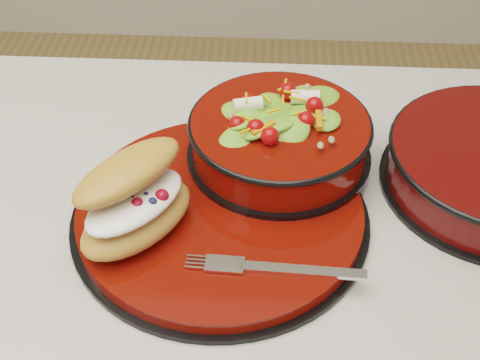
{
  "coord_description": "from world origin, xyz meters",
  "views": [
    {
      "loc": [
        0.2,
        -0.44,
        1.41
      ],
      "look_at": [
        0.18,
        0.08,
        0.94
      ],
      "focal_mm": 50.0,
      "sensor_mm": 36.0,
      "label": 1
    }
  ],
  "objects_px": {
    "dinner_plate": "(221,213)",
    "croissant": "(136,199)",
    "fork": "(279,269)",
    "salad_bowl": "(280,133)"
  },
  "relations": [
    {
      "from": "dinner_plate",
      "to": "croissant",
      "type": "bearing_deg",
      "value": -157.54
    },
    {
      "from": "dinner_plate",
      "to": "croissant",
      "type": "xyz_separation_m",
      "value": [
        -0.08,
        -0.03,
        0.05
      ]
    },
    {
      "from": "dinner_plate",
      "to": "fork",
      "type": "bearing_deg",
      "value": -53.27
    },
    {
      "from": "fork",
      "to": "salad_bowl",
      "type": "bearing_deg",
      "value": 3.51
    },
    {
      "from": "dinner_plate",
      "to": "fork",
      "type": "xyz_separation_m",
      "value": [
        0.06,
        -0.08,
        0.01
      ]
    },
    {
      "from": "salad_bowl",
      "to": "croissant",
      "type": "xyz_separation_m",
      "value": [
        -0.14,
        -0.12,
        0.0
      ]
    },
    {
      "from": "dinner_plate",
      "to": "fork",
      "type": "distance_m",
      "value": 0.1
    },
    {
      "from": "dinner_plate",
      "to": "salad_bowl",
      "type": "xyz_separation_m",
      "value": [
        0.06,
        0.09,
        0.04
      ]
    },
    {
      "from": "dinner_plate",
      "to": "fork",
      "type": "height_order",
      "value": "fork"
    },
    {
      "from": "dinner_plate",
      "to": "salad_bowl",
      "type": "distance_m",
      "value": 0.11
    }
  ]
}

